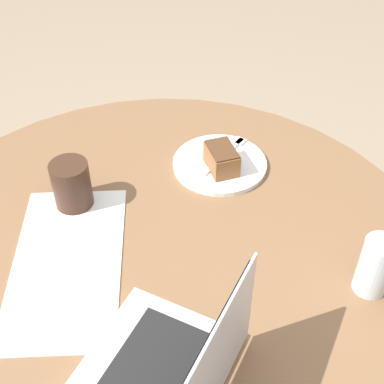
% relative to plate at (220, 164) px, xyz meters
% --- Properties ---
extents(dining_table, '(1.15, 1.15, 0.73)m').
position_rel_plate_xyz_m(dining_table, '(0.29, -0.09, -0.14)').
color(dining_table, brown).
rests_on(dining_table, ground_plane).
extents(paper_document, '(0.44, 0.29, 0.00)m').
position_rel_plate_xyz_m(paper_document, '(0.34, -0.26, -0.00)').
color(paper_document, white).
rests_on(paper_document, dining_table).
extents(plate, '(0.22, 0.22, 0.01)m').
position_rel_plate_xyz_m(plate, '(0.00, 0.00, 0.00)').
color(plate, white).
rests_on(plate, dining_table).
extents(cake_slice, '(0.11, 0.09, 0.06)m').
position_rel_plate_xyz_m(cake_slice, '(0.02, 0.01, 0.03)').
color(cake_slice, brown).
rests_on(cake_slice, plate).
extents(fork, '(0.16, 0.10, 0.00)m').
position_rel_plate_xyz_m(fork, '(-0.04, 0.02, 0.01)').
color(fork, silver).
rests_on(fork, plate).
extents(coffee_glass, '(0.08, 0.08, 0.11)m').
position_rel_plate_xyz_m(coffee_glass, '(0.18, -0.30, 0.05)').
color(coffee_glass, '#3D2619').
rests_on(coffee_glass, dining_table).
extents(water_glass, '(0.06, 0.06, 0.12)m').
position_rel_plate_xyz_m(water_glass, '(0.32, 0.31, 0.05)').
color(water_glass, silver).
rests_on(water_glass, dining_table).
extents(laptop, '(0.37, 0.31, 0.22)m').
position_rel_plate_xyz_m(laptop, '(0.59, -0.03, 0.03)').
color(laptop, silver).
rests_on(laptop, dining_table).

